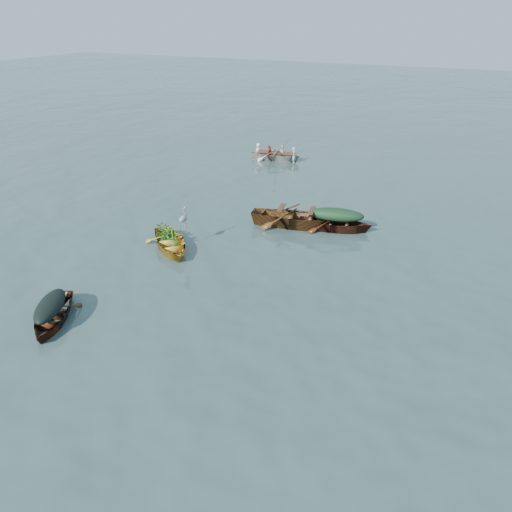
{
  "coord_description": "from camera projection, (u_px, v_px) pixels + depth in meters",
  "views": [
    {
      "loc": [
        6.91,
        -12.21,
        7.87
      ],
      "look_at": [
        0.53,
        1.16,
        0.5
      ],
      "focal_mm": 35.0,
      "sensor_mm": 36.0,
      "label": 1
    }
  ],
  "objects": [
    {
      "name": "green_tarp_cover",
      "position": [
        336.0,
        214.0,
        19.39
      ],
      "size": [
        2.28,
        1.11,
        0.52
      ],
      "primitive_type": "ellipsoid",
      "rotation": [
        0.0,
        0.0,
        1.78
      ],
      "color": "#15341C",
      "rests_on": "green_tarp_boat"
    },
    {
      "name": "green_tarp_boat",
      "position": [
        335.0,
        230.0,
        19.71
      ],
      "size": [
        4.14,
        2.02,
        0.9
      ],
      "primitive_type": "imported",
      "rotation": [
        0.0,
        0.0,
        1.78
      ],
      "color": "#551D13",
      "rests_on": "ground"
    },
    {
      "name": "thwart_benches",
      "position": [
        296.0,
        212.0,
        19.76
      ],
      "size": [
        2.65,
        1.38,
        0.04
      ],
      "primitive_type": null,
      "rotation": [
        0.0,
        0.0,
        1.75
      ],
      "color": "#43220F",
      "rests_on": "open_wooden_boat"
    },
    {
      "name": "dark_covered_boat",
      "position": [
        53.0,
        322.0,
        13.95
      ],
      "size": [
        2.58,
        3.43,
        0.78
      ],
      "primitive_type": "imported",
      "rotation": [
        0.0,
        0.0,
        0.49
      ],
      "color": "#502412",
      "rests_on": "ground"
    },
    {
      "name": "dark_tarp_cover",
      "position": [
        49.0,
        304.0,
        13.68
      ],
      "size": [
        1.42,
        1.88,
        0.4
      ],
      "primitive_type": "ellipsoid",
      "rotation": [
        0.0,
        0.0,
        0.49
      ],
      "color": "black",
      "rests_on": "dark_covered_boat"
    },
    {
      "name": "open_wooden_boat",
      "position": [
        296.0,
        227.0,
        20.04
      ],
      "size": [
        5.24,
        2.46,
        1.22
      ],
      "primitive_type": "imported",
      "rotation": [
        0.0,
        0.0,
        1.75
      ],
      "color": "brown",
      "rests_on": "ground"
    },
    {
      "name": "dinghy_weeds",
      "position": [
        166.0,
        224.0,
        18.27
      ],
      "size": [
        1.14,
        1.12,
        0.6
      ],
      "primitive_type": "imported",
      "rotation": [
        0.0,
        0.0,
        0.84
      ],
      "color": "#206119",
      "rests_on": "yellow_dinghy"
    },
    {
      "name": "yellow_dinghy",
      "position": [
        171.0,
        249.0,
        18.15
      ],
      "size": [
        3.54,
        3.39,
        0.94
      ],
      "primitive_type": "imported",
      "rotation": [
        0.0,
        0.0,
        0.84
      ],
      "color": "gold",
      "rests_on": "ground"
    },
    {
      "name": "oars",
      "position": [
        276.0,
        152.0,
        28.54
      ],
      "size": [
        0.97,
        2.66,
        0.06
      ],
      "primitive_type": null,
      "rotation": [
        0.0,
        0.0,
        1.72
      ],
      "color": "olive",
      "rests_on": "rowed_boat"
    },
    {
      "name": "heron",
      "position": [
        183.0,
        223.0,
        17.97
      ],
      "size": [
        0.48,
        0.48,
        0.92
      ],
      "primitive_type": null,
      "rotation": [
        0.0,
        0.0,
        0.84
      ],
      "color": "#94969C",
      "rests_on": "yellow_dinghy"
    },
    {
      "name": "rowed_boat",
      "position": [
        276.0,
        160.0,
        28.76
      ],
      "size": [
        4.08,
        1.75,
        0.92
      ],
      "primitive_type": "imported",
      "rotation": [
        0.0,
        0.0,
        1.72
      ],
      "color": "beige",
      "rests_on": "ground"
    },
    {
      "name": "ground",
      "position": [
        226.0,
        281.0,
        16.04
      ],
      "size": [
        140.0,
        140.0,
        0.0
      ],
      "primitive_type": "plane",
      "color": "#384E4B",
      "rests_on": "ground"
    },
    {
      "name": "rowers",
      "position": [
        276.0,
        146.0,
        28.39
      ],
      "size": [
        2.89,
        1.46,
        0.76
      ],
      "primitive_type": "imported",
      "rotation": [
        0.0,
        0.0,
        1.72
      ],
      "color": "silver",
      "rests_on": "rowed_boat"
    }
  ]
}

